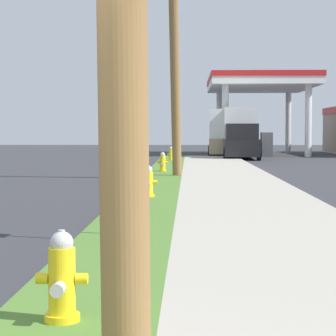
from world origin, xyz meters
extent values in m
cylinder|color=yellow|center=(0.62, 2.33, 0.15)|extent=(0.29, 0.29, 0.06)
cylinder|color=yellow|center=(0.62, 2.33, 0.42)|extent=(0.22, 0.22, 0.60)
sphere|color=#B2B2B7|center=(0.62, 2.33, 0.76)|extent=(0.19, 0.19, 0.19)
cylinder|color=#B2B2B7|center=(0.62, 2.33, 0.84)|extent=(0.06, 0.06, 0.05)
cylinder|color=yellow|center=(0.46, 2.33, 0.47)|extent=(0.10, 0.09, 0.09)
cylinder|color=yellow|center=(0.78, 2.33, 0.47)|extent=(0.10, 0.09, 0.09)
cylinder|color=#B2B2B7|center=(0.62, 2.16, 0.42)|extent=(0.11, 0.12, 0.11)
cylinder|color=yellow|center=(0.69, 12.73, 0.15)|extent=(0.29, 0.29, 0.06)
cylinder|color=yellow|center=(0.69, 12.73, 0.42)|extent=(0.22, 0.22, 0.60)
sphere|color=#B2B2B7|center=(0.69, 12.73, 0.76)|extent=(0.19, 0.19, 0.19)
cylinder|color=#B2B2B7|center=(0.69, 12.73, 0.84)|extent=(0.06, 0.06, 0.05)
cylinder|color=yellow|center=(0.53, 12.73, 0.47)|extent=(0.10, 0.09, 0.09)
cylinder|color=yellow|center=(0.85, 12.73, 0.47)|extent=(0.10, 0.09, 0.09)
cylinder|color=#B2B2B7|center=(0.69, 12.56, 0.42)|extent=(0.11, 0.12, 0.11)
cylinder|color=yellow|center=(0.64, 22.94, 0.15)|extent=(0.29, 0.29, 0.06)
cylinder|color=yellow|center=(0.64, 22.94, 0.42)|extent=(0.22, 0.22, 0.60)
sphere|color=#B2B2B7|center=(0.64, 22.94, 0.76)|extent=(0.19, 0.19, 0.19)
cylinder|color=#B2B2B7|center=(0.64, 22.94, 0.84)|extent=(0.06, 0.06, 0.05)
cylinder|color=yellow|center=(0.48, 22.94, 0.47)|extent=(0.10, 0.09, 0.09)
cylinder|color=yellow|center=(0.80, 22.94, 0.47)|extent=(0.10, 0.09, 0.09)
cylinder|color=#B2B2B7|center=(0.64, 22.77, 0.42)|extent=(0.11, 0.12, 0.11)
cylinder|color=yellow|center=(0.70, 32.82, 0.15)|extent=(0.29, 0.29, 0.06)
cylinder|color=yellow|center=(0.70, 32.82, 0.42)|extent=(0.22, 0.22, 0.60)
sphere|color=#B2B2B7|center=(0.70, 32.82, 0.76)|extent=(0.19, 0.19, 0.19)
cylinder|color=#B2B2B7|center=(0.70, 32.82, 0.84)|extent=(0.06, 0.06, 0.05)
cylinder|color=yellow|center=(0.54, 32.82, 0.47)|extent=(0.10, 0.09, 0.09)
cylinder|color=yellow|center=(0.86, 32.82, 0.47)|extent=(0.10, 0.09, 0.09)
cylinder|color=#B2B2B7|center=(0.70, 32.65, 0.42)|extent=(0.11, 0.12, 0.11)
cylinder|color=olive|center=(1.14, 19.78, 5.29)|extent=(0.56, 1.92, 10.34)
cylinder|color=gray|center=(0.58, 6.95, 1.17)|extent=(0.05, 0.05, 2.10)
cube|color=white|center=(0.58, 6.95, 2.02)|extent=(0.04, 0.36, 0.44)
cylinder|color=silver|center=(4.04, 41.13, 2.36)|extent=(0.44, 0.44, 4.72)
cylinder|color=silver|center=(9.45, 41.13, 2.36)|extent=(0.44, 0.44, 4.72)
cylinder|color=silver|center=(4.04, 49.98, 2.36)|extent=(0.44, 0.44, 4.72)
cylinder|color=silver|center=(9.45, 49.98, 2.36)|extent=(0.44, 0.44, 4.72)
cube|color=white|center=(6.75, 45.55, 4.97)|extent=(7.21, 10.65, 0.50)
cube|color=red|center=(6.75, 45.55, 5.40)|extent=(7.31, 10.75, 0.36)
cube|color=#47474C|center=(6.75, 41.13, 0.80)|extent=(0.70, 1.10, 1.60)
cube|color=#47474C|center=(6.75, 49.98, 0.80)|extent=(0.70, 1.10, 1.60)
cube|color=#197075|center=(4.68, 45.55, 0.59)|extent=(2.03, 4.58, 0.85)
cube|color=#197075|center=(4.69, 45.33, 1.29)|extent=(1.69, 2.10, 0.56)
cylinder|color=black|center=(3.74, 47.21, 0.30)|extent=(0.25, 0.61, 0.60)
cylinder|color=black|center=(5.46, 47.29, 0.30)|extent=(0.25, 0.61, 0.60)
cylinder|color=black|center=(3.90, 43.82, 0.30)|extent=(0.25, 0.61, 0.60)
cylinder|color=black|center=(5.62, 43.90, 0.30)|extent=(0.25, 0.61, 0.60)
cube|color=tan|center=(4.06, 42.63, 0.71)|extent=(2.24, 6.47, 1.00)
cube|color=white|center=(4.03, 41.86, 2.16)|extent=(2.11, 4.04, 1.90)
cube|color=tan|center=(4.14, 44.67, 1.66)|extent=(1.92, 2.12, 0.90)
cylinder|color=black|center=(3.21, 45.31, 0.38)|extent=(0.25, 0.77, 0.76)
cylinder|color=black|center=(5.11, 45.24, 0.38)|extent=(0.25, 0.77, 0.76)
cylinder|color=black|center=(3.01, 40.02, 0.38)|extent=(0.25, 0.77, 0.76)
cylinder|color=black|center=(4.91, 39.94, 0.38)|extent=(0.25, 0.77, 0.76)
cube|color=black|center=(4.79, 38.06, 0.71)|extent=(2.21, 6.46, 1.00)
cube|color=white|center=(4.81, 38.83, 2.16)|extent=(2.09, 4.03, 1.90)
cube|color=black|center=(4.72, 36.01, 1.66)|extent=(1.91, 2.11, 0.90)
cylinder|color=black|center=(5.65, 35.38, 0.38)|extent=(0.24, 0.77, 0.76)
cylinder|color=black|center=(3.75, 35.44, 0.38)|extent=(0.24, 0.77, 0.76)
cylinder|color=black|center=(5.82, 40.68, 0.38)|extent=(0.24, 0.77, 0.76)
cylinder|color=black|center=(3.93, 40.74, 0.38)|extent=(0.24, 0.77, 0.76)
camera|label=1|loc=(1.64, -3.02, 1.66)|focal=71.88mm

